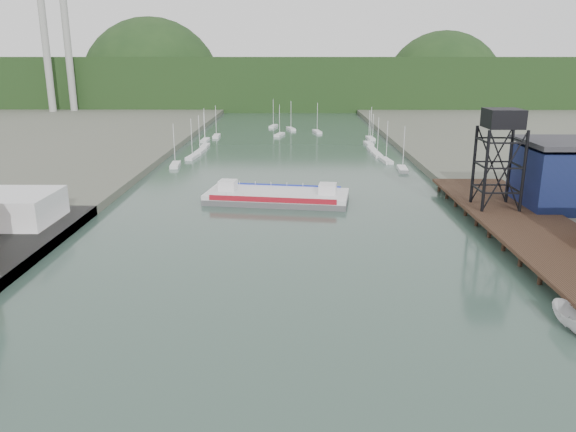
{
  "coord_description": "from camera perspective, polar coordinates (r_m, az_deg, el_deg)",
  "views": [
    {
      "loc": [
        1.66,
        -32.27,
        26.09
      ],
      "look_at": [
        0.88,
        45.36,
        4.0
      ],
      "focal_mm": 35.0,
      "sensor_mm": 36.0,
      "label": 1
    }
  ],
  "objects": [
    {
      "name": "east_pier",
      "position": [
        88.35,
        24.13,
        -1.44
      ],
      "size": [
        14.0,
        70.0,
        2.45
      ],
      "color": "black",
      "rests_on": "ground"
    },
    {
      "name": "lift_tower",
      "position": [
        96.8,
        20.97,
        8.66
      ],
      "size": [
        6.5,
        6.5,
        16.0
      ],
      "color": "black",
      "rests_on": "east_pier"
    },
    {
      "name": "marina_sailboats",
      "position": [
        172.67,
        0.04,
        7.31
      ],
      "size": [
        57.71,
        92.65,
        0.9
      ],
      "color": "silver",
      "rests_on": "ground"
    },
    {
      "name": "smokestacks",
      "position": [
        285.85,
        -22.41,
        15.53
      ],
      "size": [
        11.2,
        8.2,
        60.0
      ],
      "color": "#979792",
      "rests_on": "ground"
    },
    {
      "name": "distant_hills",
      "position": [
        334.04,
        -0.41,
        13.19
      ],
      "size": [
        500.0,
        120.0,
        80.0
      ],
      "color": "#1A3116",
      "rests_on": "ground"
    },
    {
      "name": "chain_ferry",
      "position": [
        104.57,
        -1.11,
        2.04
      ],
      "size": [
        27.37,
        14.13,
        3.76
      ],
      "rotation": [
        0.0,
        0.0,
        -0.15
      ],
      "color": "#4F4F52",
      "rests_on": "ground"
    },
    {
      "name": "motorboat",
      "position": [
        63.08,
        26.68,
        -9.23
      ],
      "size": [
        2.45,
        5.97,
        2.27
      ],
      "primitive_type": "imported",
      "rotation": [
        0.0,
        0.0,
        -0.04
      ],
      "color": "silver",
      "rests_on": "ground"
    }
  ]
}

